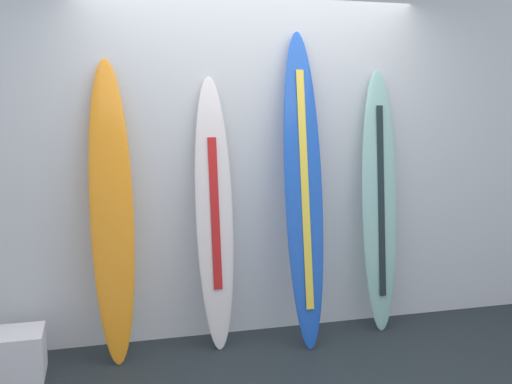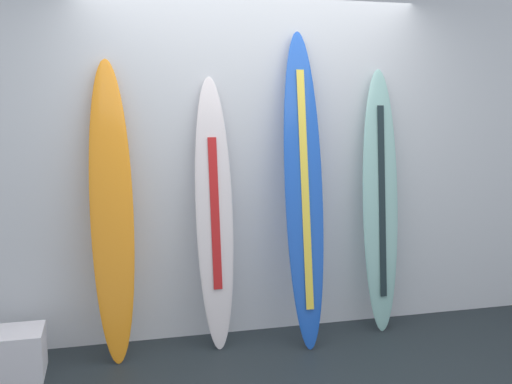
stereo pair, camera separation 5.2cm
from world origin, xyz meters
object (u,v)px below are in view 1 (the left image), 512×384
Objects in this scene: surfboard_ivory at (214,216)px; surfboard_seafoam at (379,203)px; surfboard_sunset at (112,213)px; display_block_left at (18,354)px; surfboard_cobalt at (304,191)px.

surfboard_ivory is 0.97× the size of surfboard_seafoam.
display_block_left is at bearing -164.41° from surfboard_sunset.
surfboard_seafoam is at bearing 1.35° from surfboard_sunset.
display_block_left is at bearing -175.19° from surfboard_seafoam.
surfboard_cobalt is at bearing -1.98° from surfboard_sunset.
surfboard_ivory is (0.71, 0.04, -0.06)m from surfboard_sunset.
surfboard_sunset reaches higher than surfboard_seafoam.
surfboard_sunset reaches higher than display_block_left.
surfboard_seafoam is (1.29, 0.00, 0.04)m from surfboard_ivory.
surfboard_cobalt is at bearing -8.05° from surfboard_ivory.
surfboard_sunset is 0.90× the size of surfboard_cobalt.
surfboard_cobalt is at bearing 3.68° from display_block_left.
surfboard_ivory reaches higher than display_block_left.
surfboard_cobalt reaches higher than surfboard_sunset.
surfboard_cobalt is (1.35, -0.05, 0.11)m from surfboard_sunset.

